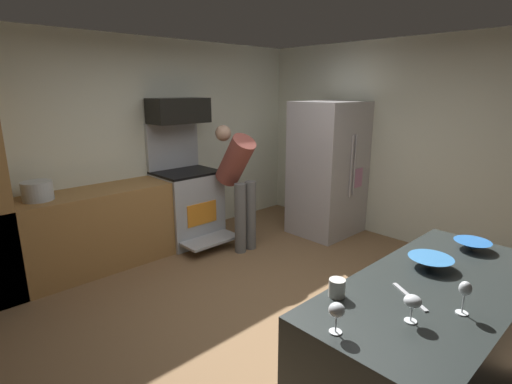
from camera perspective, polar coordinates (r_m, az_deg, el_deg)
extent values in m
cube|color=olive|center=(3.80, 2.27, -16.74)|extent=(5.20, 4.80, 0.02)
cube|color=silver|center=(5.19, -16.52, 6.70)|extent=(5.20, 0.12, 2.60)
cube|color=silver|center=(5.41, 21.70, 6.57)|extent=(0.12, 4.80, 2.60)
cube|color=#A1723E|center=(4.72, -23.46, -5.37)|extent=(2.40, 0.60, 0.90)
cube|color=#B2B7BD|center=(5.25, -9.96, -2.23)|extent=(0.76, 0.64, 0.92)
cube|color=black|center=(5.13, -10.19, 2.84)|extent=(0.76, 0.64, 0.03)
cube|color=#B2B7BD|center=(5.32, -12.09, 6.67)|extent=(0.76, 0.06, 0.61)
cube|color=orange|center=(5.00, -7.87, -3.15)|extent=(0.44, 0.01, 0.28)
cube|color=#B2B7BD|center=(4.98, -6.63, -6.98)|extent=(0.72, 0.34, 0.03)
cube|color=black|center=(5.12, -11.23, 11.58)|extent=(0.74, 0.38, 0.31)
cube|color=#BBB6B9|center=(5.49, 10.44, 3.35)|extent=(0.89, 0.77, 1.82)
cylinder|color=#BBB6B9|center=(5.22, 13.75, 3.60)|extent=(0.02, 0.02, 0.82)
cylinder|color=#BBB6B9|center=(5.29, 14.22, 3.71)|extent=(0.02, 0.02, 0.82)
cube|color=#C280A8|center=(5.43, 14.69, 2.00)|extent=(0.20, 0.01, 0.26)
cylinder|color=slate|center=(4.81, -2.31, -3.88)|extent=(0.14, 0.14, 0.88)
cylinder|color=slate|center=(4.92, -0.82, -3.45)|extent=(0.14, 0.14, 0.88)
cylinder|color=#99493E|center=(4.82, -3.03, 4.66)|extent=(0.30, 0.60, 0.68)
sphere|color=tan|center=(4.95, -4.82, 8.56)|extent=(0.20, 0.20, 0.20)
cube|color=#272D2B|center=(2.74, 23.94, -20.55)|extent=(1.81, 0.80, 0.90)
cone|color=#3778B7|center=(2.70, 24.07, -9.38)|extent=(0.27, 0.27, 0.07)
cone|color=#2C6ABA|center=(3.12, 29.02, -6.80)|extent=(0.24, 0.24, 0.06)
cylinder|color=silver|center=(2.11, 21.63, -17.11)|extent=(0.06, 0.06, 0.01)
cylinder|color=silver|center=(2.09, 21.73, -16.17)|extent=(0.01, 0.01, 0.07)
ellipsoid|color=silver|center=(2.05, 21.91, -14.58)|extent=(0.08, 0.08, 0.06)
cylinder|color=silver|center=(1.94, 11.52, -19.37)|extent=(0.06, 0.06, 0.01)
cylinder|color=silver|center=(1.91, 11.59, -18.35)|extent=(0.01, 0.01, 0.08)
ellipsoid|color=silver|center=(1.87, 11.71, -16.51)|extent=(0.08, 0.08, 0.07)
cylinder|color=silver|center=(2.27, 27.83, -15.34)|extent=(0.06, 0.06, 0.01)
cylinder|color=silver|center=(2.25, 27.99, -14.24)|extent=(0.01, 0.01, 0.09)
ellipsoid|color=silver|center=(2.21, 28.26, -12.32)|extent=(0.06, 0.06, 0.07)
cylinder|color=silver|center=(2.20, 11.74, -13.55)|extent=(0.09, 0.09, 0.10)
cube|color=#B7BABF|center=(2.31, 21.50, -14.03)|extent=(0.18, 0.27, 0.01)
cylinder|color=silver|center=(4.46, -29.31, 0.14)|extent=(0.29, 0.29, 0.19)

